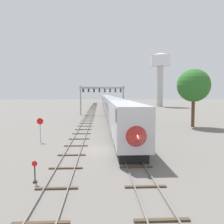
% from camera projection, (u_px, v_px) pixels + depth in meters
% --- Properties ---
extents(ground_plane, '(400.00, 400.00, 0.00)m').
position_uv_depth(ground_plane, '(108.00, 150.00, 24.95)').
color(ground_plane, slate).
extents(track_main, '(2.60, 200.00, 0.16)m').
position_uv_depth(track_main, '(108.00, 110.00, 84.78)').
color(track_main, slate).
rests_on(track_main, ground).
extents(track_near, '(2.60, 160.00, 0.16)m').
position_uv_depth(track_near, '(90.00, 115.00, 64.60)').
color(track_near, slate).
rests_on(track_near, ground).
extents(passenger_train, '(3.04, 137.72, 4.80)m').
position_uv_depth(passenger_train, '(108.00, 102.00, 87.10)').
color(passenger_train, silver).
rests_on(passenger_train, ground).
extents(signal_gantry, '(12.10, 0.49, 7.86)m').
position_uv_depth(signal_gantry, '(102.00, 93.00, 64.94)').
color(signal_gantry, '#999BA0').
rests_on(signal_gantry, ground).
extents(water_tower, '(8.69, 8.69, 23.11)m').
position_uv_depth(water_tower, '(160.00, 65.00, 104.32)').
color(water_tower, beige).
rests_on(water_tower, ground).
extents(switch_stand, '(0.36, 0.24, 1.46)m').
position_uv_depth(switch_stand, '(35.00, 175.00, 15.84)').
color(switch_stand, black).
rests_on(switch_stand, ground).
extents(stop_sign, '(0.76, 0.08, 2.88)m').
position_uv_depth(stop_sign, '(40.00, 126.00, 28.99)').
color(stop_sign, gray).
rests_on(stop_sign, ground).
extents(trackside_tree_left, '(5.67, 5.67, 10.03)m').
position_uv_depth(trackside_tree_left, '(194.00, 86.00, 41.51)').
color(trackside_tree_left, brown).
rests_on(trackside_tree_left, ground).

